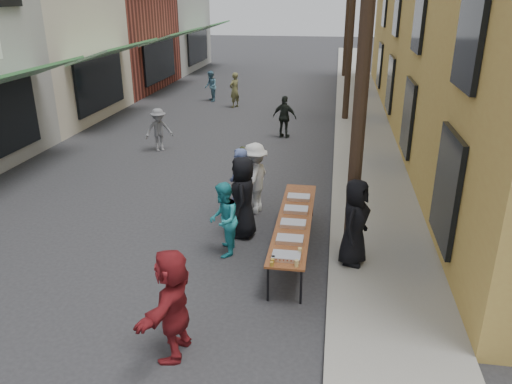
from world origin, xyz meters
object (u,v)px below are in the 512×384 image
(guest_front_a, at_px, (243,197))
(catering_tray_sausage, at_px, (286,256))
(utility_pole_mid, at_px, (352,9))
(utility_pole_far, at_px, (348,3))
(utility_pole_near, at_px, (366,29))
(server, at_px, (355,222))
(guest_front_c, at_px, (223,220))
(serving_table, at_px, (294,221))

(guest_front_a, bearing_deg, catering_tray_sausage, 21.27)
(utility_pole_mid, bearing_deg, utility_pole_far, 90.00)
(guest_front_a, bearing_deg, utility_pole_near, 69.12)
(utility_pole_near, bearing_deg, server, -83.43)
(utility_pole_far, distance_m, guest_front_c, 24.75)
(utility_pole_mid, height_order, catering_tray_sausage, utility_pole_mid)
(utility_pole_far, bearing_deg, utility_pole_near, -90.00)
(guest_front_c, xyz_separation_m, server, (2.62, -0.10, 0.18))
(utility_pole_near, xyz_separation_m, utility_pole_mid, (0.00, 12.00, 0.00))
(utility_pole_mid, distance_m, serving_table, 12.64)
(guest_front_a, relative_size, server, 1.06)
(utility_pole_far, bearing_deg, guest_front_c, -96.03)
(utility_pole_near, xyz_separation_m, server, (0.05, -0.43, -3.53))
(utility_pole_near, xyz_separation_m, guest_front_a, (-2.34, 0.60, -3.58))
(utility_pole_near, relative_size, utility_pole_mid, 1.00)
(utility_pole_near, distance_m, utility_pole_far, 24.00)
(utility_pole_far, bearing_deg, serving_table, -92.74)
(utility_pole_far, relative_size, catering_tray_sausage, 18.00)
(utility_pole_mid, bearing_deg, server, -89.77)
(catering_tray_sausage, height_order, guest_front_a, guest_front_a)
(guest_front_c, bearing_deg, serving_table, 95.99)
(guest_front_c, height_order, server, server)
(utility_pole_far, relative_size, server, 5.17)
(utility_pole_near, bearing_deg, utility_pole_mid, 90.00)
(utility_pole_far, xyz_separation_m, guest_front_a, (-2.34, -23.40, -3.58))
(utility_pole_far, height_order, catering_tray_sausage, utility_pole_far)
(utility_pole_near, distance_m, utility_pole_mid, 12.00)
(utility_pole_near, bearing_deg, guest_front_a, 165.58)
(utility_pole_mid, bearing_deg, guest_front_a, -101.58)
(utility_pole_far, height_order, guest_front_a, utility_pole_far)
(catering_tray_sausage, bearing_deg, utility_pole_near, 55.33)
(catering_tray_sausage, xyz_separation_m, guest_front_a, (-1.19, 2.26, 0.13))
(utility_pole_near, bearing_deg, utility_pole_far, 90.00)
(utility_pole_mid, height_order, guest_front_c, utility_pole_mid)
(guest_front_a, bearing_deg, utility_pole_mid, 161.96)
(utility_pole_near, height_order, guest_front_a, utility_pole_near)
(utility_pole_near, relative_size, server, 5.17)
(utility_pole_mid, bearing_deg, guest_front_c, -101.77)
(utility_pole_near, relative_size, catering_tray_sausage, 18.00)
(utility_pole_mid, relative_size, guest_front_c, 5.73)
(utility_pole_far, relative_size, serving_table, 2.25)
(catering_tray_sausage, xyz_separation_m, server, (1.20, 1.22, 0.18))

